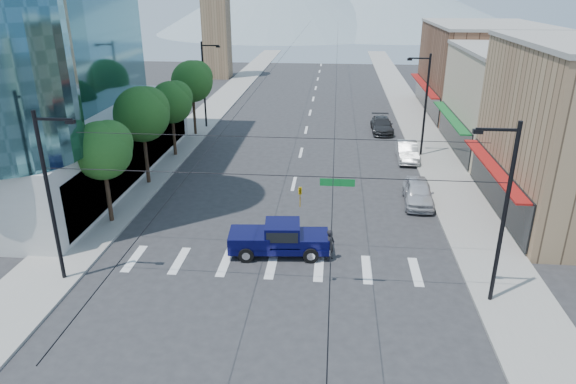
{
  "coord_description": "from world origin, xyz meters",
  "views": [
    {
      "loc": [
        2.98,
        -22.97,
        14.32
      ],
      "look_at": [
        0.39,
        4.9,
        3.0
      ],
      "focal_mm": 32.0,
      "sensor_mm": 36.0,
      "label": 1
    }
  ],
  "objects_px": {
    "pickup_truck": "(278,238)",
    "parked_car_near": "(418,192)",
    "pedestrian": "(330,245)",
    "parked_car_far": "(382,125)",
    "parked_car_mid": "(407,151)"
  },
  "relations": [
    {
      "from": "pickup_truck",
      "to": "parked_car_near",
      "type": "bearing_deg",
      "value": 37.73
    },
    {
      "from": "pedestrian",
      "to": "parked_car_far",
      "type": "bearing_deg",
      "value": 10.25
    },
    {
      "from": "parked_car_near",
      "to": "parked_car_far",
      "type": "bearing_deg",
      "value": 96.46
    },
    {
      "from": "pickup_truck",
      "to": "parked_car_near",
      "type": "distance_m",
      "value": 12.13
    },
    {
      "from": "pickup_truck",
      "to": "pedestrian",
      "type": "bearing_deg",
      "value": -12.39
    },
    {
      "from": "pickup_truck",
      "to": "parked_car_mid",
      "type": "xyz_separation_m",
      "value": [
        9.36,
        17.93,
        -0.22
      ]
    },
    {
      "from": "pickup_truck",
      "to": "parked_car_near",
      "type": "relative_size",
      "value": 1.2
    },
    {
      "from": "pedestrian",
      "to": "parked_car_far",
      "type": "height_order",
      "value": "pedestrian"
    },
    {
      "from": "parked_car_far",
      "to": "pickup_truck",
      "type": "bearing_deg",
      "value": -107.19
    },
    {
      "from": "parked_car_mid",
      "to": "pickup_truck",
      "type": "bearing_deg",
      "value": -116.54
    },
    {
      "from": "parked_car_mid",
      "to": "parked_car_far",
      "type": "distance_m",
      "value": 9.25
    },
    {
      "from": "pickup_truck",
      "to": "parked_car_mid",
      "type": "height_order",
      "value": "pickup_truck"
    },
    {
      "from": "parked_car_mid",
      "to": "pedestrian",
      "type": "bearing_deg",
      "value": -108.26
    },
    {
      "from": "pickup_truck",
      "to": "parked_car_far",
      "type": "distance_m",
      "value": 28.17
    },
    {
      "from": "parked_car_near",
      "to": "parked_car_mid",
      "type": "height_order",
      "value": "parked_car_near"
    }
  ]
}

